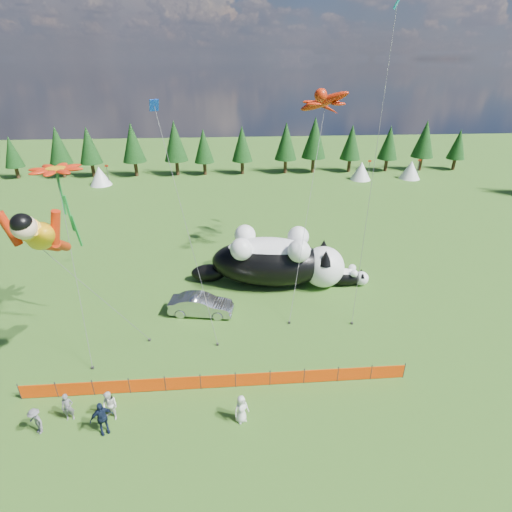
{
  "coord_description": "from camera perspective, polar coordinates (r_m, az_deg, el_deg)",
  "views": [
    {
      "loc": [
        0.85,
        -20.45,
        17.11
      ],
      "look_at": [
        2.72,
        4.0,
        4.98
      ],
      "focal_mm": 28.0,
      "sensor_mm": 36.0,
      "label": 1
    }
  ],
  "objects": [
    {
      "name": "spectator_c",
      "position": [
        22.88,
        -21.16,
        -20.8
      ],
      "size": [
        1.3,
        1.03,
        1.97
      ],
      "primitive_type": "imported",
      "rotation": [
        0.0,
        0.0,
        0.44
      ],
      "color": "#121C33",
      "rests_on": "ground"
    },
    {
      "name": "superhero_kite",
      "position": [
        21.85,
        -28.4,
        2.48
      ],
      "size": [
        6.4,
        6.72,
        12.03
      ],
      "color": "#E39E0B",
      "rests_on": "ground"
    },
    {
      "name": "flower_kite",
      "position": [
        25.79,
        -26.61,
        10.64
      ],
      "size": [
        3.07,
        5.2,
        11.95
      ],
      "color": "red",
      "rests_on": "ground"
    },
    {
      "name": "spectator_d",
      "position": [
        24.33,
        -28.93,
        -19.97
      ],
      "size": [
        1.13,
        1.02,
        1.57
      ],
      "primitive_type": "imported",
      "rotation": [
        0.0,
        0.0,
        -0.63
      ],
      "color": "slate",
      "rests_on": "ground"
    },
    {
      "name": "spectator_e",
      "position": [
        22.15,
        -2.11,
        -21.0
      ],
      "size": [
        0.96,
        0.83,
        1.66
      ],
      "primitive_type": "imported",
      "rotation": [
        0.0,
        0.0,
        0.46
      ],
      "color": "silver",
      "rests_on": "ground"
    },
    {
      "name": "diamond_kite_a",
      "position": [
        27.86,
        -13.99,
        18.88
      ],
      "size": [
        4.15,
        6.65,
        16.01
      ],
      "color": "#0C3CB8",
      "rests_on": "ground"
    },
    {
      "name": "cat_large",
      "position": [
        33.02,
        2.86,
        -0.55
      ],
      "size": [
        12.82,
        5.89,
        4.64
      ],
      "rotation": [
        0.0,
        0.0,
        -0.15
      ],
      "color": "black",
      "rests_on": "ground"
    },
    {
      "name": "gecko_kite",
      "position": [
        35.52,
        9.66,
        20.92
      ],
      "size": [
        7.63,
        14.56,
        18.16
      ],
      "color": "red",
      "rests_on": "ground"
    },
    {
      "name": "diamond_kite_b",
      "position": [
        30.36,
        19.16,
        28.93
      ],
      "size": [
        2.78,
        6.23,
        21.34
      ],
      "color": "#0E9FA9",
      "rests_on": "ground"
    },
    {
      "name": "spectator_b",
      "position": [
        23.46,
        -20.15,
        -19.47
      ],
      "size": [
        1.0,
        0.82,
        1.78
      ],
      "primitive_type": "imported",
      "rotation": [
        0.0,
        0.0,
        -0.42
      ],
      "color": "silver",
      "rests_on": "ground"
    },
    {
      "name": "ground",
      "position": [
        26.68,
        -5.34,
        -13.72
      ],
      "size": [
        160.0,
        160.0,
        0.0
      ],
      "primitive_type": "plane",
      "color": "#103A0A",
      "rests_on": "ground"
    },
    {
      "name": "car",
      "position": [
        30.01,
        -7.86,
        -6.95
      ],
      "size": [
        4.92,
        2.4,
        1.55
      ],
      "primitive_type": "imported",
      "rotation": [
        0.0,
        0.0,
        1.4
      ],
      "color": "#B0B0B5",
      "rests_on": "ground"
    },
    {
      "name": "safety_fence",
      "position": [
        24.1,
        -5.44,
        -17.38
      ],
      "size": [
        22.06,
        0.06,
        1.1
      ],
      "color": "#262626",
      "rests_on": "ground"
    },
    {
      "name": "tree_line",
      "position": [
        66.75,
        -5.2,
        14.89
      ],
      "size": [
        90.0,
        4.0,
        8.0
      ],
      "primitive_type": null,
      "color": "black",
      "rests_on": "ground"
    },
    {
      "name": "festival_tents",
      "position": [
        63.28,
        5.1,
        11.84
      ],
      "size": [
        50.0,
        3.2,
        2.8
      ],
      "primitive_type": null,
      "color": "white",
      "rests_on": "ground"
    },
    {
      "name": "cat_small",
      "position": [
        34.32,
        12.59,
        -2.81
      ],
      "size": [
        4.49,
        2.03,
        1.62
      ],
      "rotation": [
        0.0,
        0.0,
        -0.14
      ],
      "color": "black",
      "rests_on": "ground"
    },
    {
      "name": "spectator_a",
      "position": [
        24.29,
        -25.3,
        -18.95
      ],
      "size": [
        0.66,
        0.49,
        1.66
      ],
      "primitive_type": "imported",
      "rotation": [
        0.0,
        0.0,
        0.15
      ],
      "color": "slate",
      "rests_on": "ground"
    }
  ]
}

